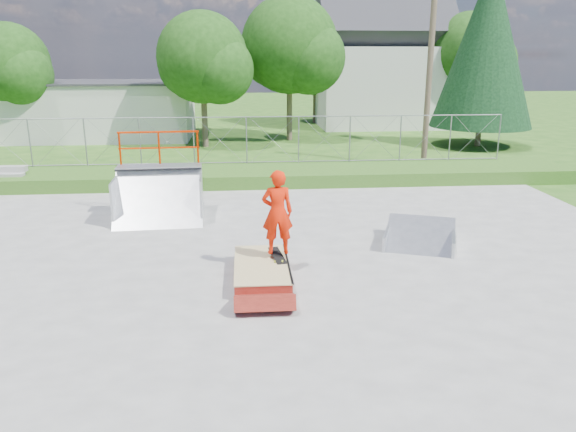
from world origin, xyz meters
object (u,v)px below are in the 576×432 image
grind_box (262,271)px  flat_bank_ramp (420,236)px  skater (277,216)px  quarter_pipe (158,179)px

grind_box → flat_bank_ramp: flat_bank_ramp is taller
grind_box → flat_bank_ramp: (3.97, 1.78, 0.08)m
flat_bank_ramp → skater: 4.04m
quarter_pipe → flat_bank_ramp: 7.28m
skater → flat_bank_ramp: bearing=-160.0°
grind_box → skater: skater is taller
flat_bank_ramp → grind_box: bearing=-135.3°
quarter_pipe → skater: size_ratio=1.34×
flat_bank_ramp → quarter_pipe: bearing=178.0°
quarter_pipe → skater: (3.05, -4.25, 0.09)m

